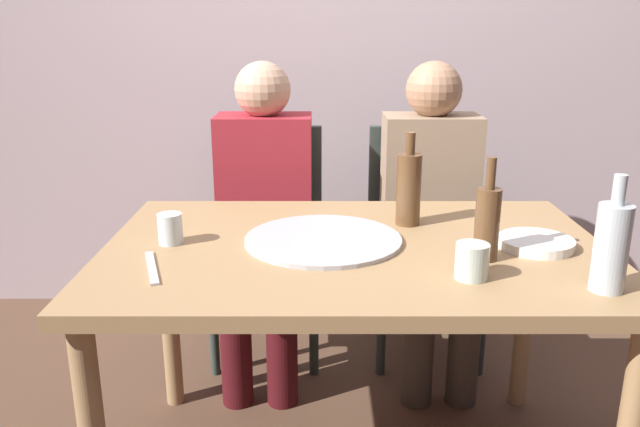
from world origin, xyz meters
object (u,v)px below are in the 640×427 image
wine_bottle (484,221)px  plate_stack (533,243)px  pizza_tray (320,240)px  table_knife (149,268)px  chair_right (421,226)px  guest_in_sweater (260,206)px  tumbler_far (167,229)px  tumbler_near (469,261)px  chair_left (264,226)px  dining_table (351,274)px  guest_in_beanie (429,206)px  water_bottle (406,188)px  beer_bottle (608,245)px

wine_bottle → plate_stack: size_ratio=1.32×
pizza_tray → table_knife: 0.46m
pizza_tray → plate_stack: bearing=-4.8°
chair_right → pizza_tray: bearing=62.9°
pizza_tray → guest_in_sweater: 0.70m
wine_bottle → tumbler_far: (-0.82, 0.12, -0.06)m
pizza_tray → wine_bottle: 0.44m
pizza_tray → tumbler_near: (0.34, -0.26, 0.04)m
wine_bottle → chair_right: 0.99m
chair_left → guest_in_sweater: 0.20m
dining_table → guest_in_sweater: 0.75m
tumbler_far → guest_in_beanie: bearing=39.1°
pizza_tray → tumbler_far: tumbler_far is taller
tumbler_far → guest_in_beanie: size_ratio=0.07×
water_bottle → plate_stack: 0.39m
table_knife → plate_stack: bearing=-99.3°
dining_table → table_knife: bearing=-160.9°
pizza_tray → water_bottle: water_bottle is taller
chair_right → guest_in_sweater: guest_in_sweater is taller
chair_left → beer_bottle: bearing=126.8°
wine_bottle → beer_bottle: (0.22, -0.19, 0.01)m
chair_left → guest_in_sweater: (0.00, -0.15, 0.13)m
water_bottle → tumbler_near: (0.09, -0.42, -0.07)m
chair_left → guest_in_beanie: (0.64, -0.15, 0.13)m
beer_bottle → chair_left: 1.46m
plate_stack → table_knife: plate_stack is taller
tumbler_near → chair_left: (-0.57, 1.07, -0.26)m
table_knife → chair_right: 1.33m
beer_bottle → plate_stack: 0.30m
table_knife → guest_in_sweater: size_ratio=0.19×
dining_table → plate_stack: bearing=-2.7°
tumbler_far → chair_right: 1.19m
wine_bottle → beer_bottle: bearing=-41.2°
plate_stack → chair_left: (-0.79, 0.86, -0.23)m
wine_bottle → water_bottle: size_ratio=0.96×
dining_table → chair_left: (-0.31, 0.83, -0.13)m
tumbler_near → guest_in_beanie: bearing=85.6°
dining_table → water_bottle: size_ratio=4.91×
dining_table → plate_stack: plate_stack is taller
beer_bottle → chair_left: size_ratio=0.29×
wine_bottle → guest_in_beanie: (0.01, 0.79, -0.19)m
tumbler_far → table_knife: tumbler_far is taller
guest_in_sweater → chair_right: bearing=-166.6°
beer_bottle → guest_in_sweater: 1.32m
beer_bottle → water_bottle: (-0.38, 0.49, 0.01)m
water_bottle → guest_in_beanie: guest_in_beanie is taller
beer_bottle → guest_in_beanie: 1.03m
dining_table → water_bottle: bearing=48.0°
tumbler_near → water_bottle: bearing=102.6°
dining_table → guest_in_sweater: guest_in_sweater is taller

